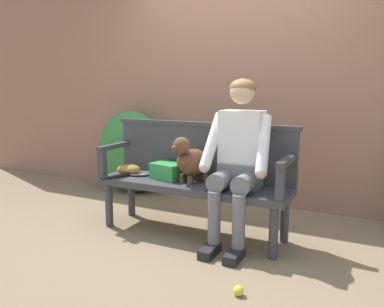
% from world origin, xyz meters
% --- Properties ---
extents(ground_plane, '(40.00, 40.00, 0.00)m').
position_xyz_m(ground_plane, '(0.00, 0.00, 0.00)').
color(ground_plane, '#7A664C').
extents(brick_garden_fence, '(8.00, 0.30, 2.77)m').
position_xyz_m(brick_garden_fence, '(0.00, 1.25, 1.39)').
color(brick_garden_fence, '#936651').
rests_on(brick_garden_fence, ground).
extents(hedge_bush_far_left, '(0.89, 0.56, 0.99)m').
position_xyz_m(hedge_bush_far_left, '(-1.25, 0.89, 0.49)').
color(hedge_bush_far_left, '#337538').
rests_on(hedge_bush_far_left, ground).
extents(garden_bench, '(1.69, 0.47, 0.46)m').
position_xyz_m(garden_bench, '(0.00, 0.00, 0.40)').
color(garden_bench, '#38383D').
rests_on(garden_bench, ground).
extents(bench_backrest, '(1.73, 0.06, 0.50)m').
position_xyz_m(bench_backrest, '(0.00, 0.20, 0.72)').
color(bench_backrest, '#38383D').
rests_on(bench_backrest, garden_bench).
extents(bench_armrest_left_end, '(0.06, 0.47, 0.28)m').
position_xyz_m(bench_armrest_left_end, '(-0.80, -0.08, 0.66)').
color(bench_armrest_left_end, '#38383D').
rests_on(bench_armrest_left_end, garden_bench).
extents(bench_armrest_right_end, '(0.06, 0.47, 0.28)m').
position_xyz_m(bench_armrest_right_end, '(0.80, -0.08, 0.66)').
color(bench_armrest_right_end, '#38383D').
rests_on(bench_armrest_right_end, garden_bench).
extents(person_seated, '(0.56, 0.63, 1.33)m').
position_xyz_m(person_seated, '(0.42, -0.01, 0.73)').
color(person_seated, black).
rests_on(person_seated, ground).
extents(dog_on_bench, '(0.29, 0.40, 0.40)m').
position_xyz_m(dog_on_bench, '(-0.00, -0.03, 0.66)').
color(dog_on_bench, brown).
rests_on(dog_on_bench, garden_bench).
extents(tennis_racket, '(0.38, 0.58, 0.03)m').
position_xyz_m(tennis_racket, '(-0.59, 0.05, 0.47)').
color(tennis_racket, black).
rests_on(tennis_racket, garden_bench).
extents(baseball_glove, '(0.28, 0.26, 0.09)m').
position_xyz_m(baseball_glove, '(-0.67, 0.02, 0.51)').
color(baseball_glove, '#9E6B2D').
rests_on(baseball_glove, garden_bench).
extents(sports_bag, '(0.32, 0.26, 0.14)m').
position_xyz_m(sports_bag, '(-0.25, 0.02, 0.53)').
color(sports_bag, '#2D8E42').
rests_on(sports_bag, garden_bench).
extents(tennis_ball, '(0.07, 0.07, 0.07)m').
position_xyz_m(tennis_ball, '(0.71, -0.78, 0.03)').
color(tennis_ball, '#CCDB33').
rests_on(tennis_ball, ground).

